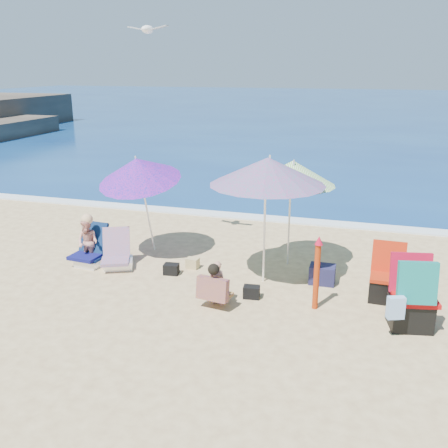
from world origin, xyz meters
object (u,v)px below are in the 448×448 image
(chair_navy, at_px, (92,256))
(chair_rainbow, at_px, (117,258))
(person_left, at_px, (88,242))
(furled_umbrella, at_px, (317,269))
(umbrella_striped, at_px, (293,173))
(camp_chair_left, at_px, (386,283))
(seagull, at_px, (148,29))
(camp_chair_right, at_px, (411,303))
(umbrella_turquoise, at_px, (268,171))
(umbrella_blue, at_px, (138,170))
(person_center, at_px, (216,285))

(chair_navy, xyz_separation_m, chair_rainbow, (0.56, 0.03, 0.03))
(person_left, bearing_deg, furled_umbrella, -8.47)
(umbrella_striped, relative_size, camp_chair_left, 2.22)
(seagull, bearing_deg, camp_chair_right, -21.55)
(camp_chair_right, xyz_separation_m, person_left, (-6.03, 0.92, 0.06))
(furled_umbrella, bearing_deg, umbrella_turquoise, 140.05)
(umbrella_blue, relative_size, camp_chair_right, 1.97)
(chair_rainbow, distance_m, seagull, 4.42)
(person_left, bearing_deg, camp_chair_right, -8.71)
(umbrella_turquoise, distance_m, furled_umbrella, 1.92)
(chair_rainbow, bearing_deg, seagull, 70.19)
(furled_umbrella, height_order, chair_rainbow, furled_umbrella)
(umbrella_striped, distance_m, seagull, 3.87)
(camp_chair_right, bearing_deg, chair_rainbow, 170.21)
(chair_rainbow, distance_m, camp_chair_right, 5.49)
(camp_chair_right, bearing_deg, umbrella_blue, 163.25)
(umbrella_striped, xyz_separation_m, person_center, (-0.88, -2.09, -1.51))
(chair_rainbow, distance_m, person_left, 0.67)
(umbrella_turquoise, xyz_separation_m, person_left, (-3.56, -0.17, -1.60))
(camp_chair_left, bearing_deg, umbrella_blue, 172.54)
(umbrella_blue, bearing_deg, chair_rainbow, -111.44)
(seagull, bearing_deg, chair_navy, -130.80)
(umbrella_turquoise, bearing_deg, camp_chair_right, -23.95)
(chair_rainbow, height_order, person_left, person_left)
(person_center, height_order, seagull, seagull)
(umbrella_turquoise, height_order, chair_navy, umbrella_turquoise)
(chair_navy, bearing_deg, umbrella_striped, 15.13)
(chair_navy, bearing_deg, umbrella_blue, 39.16)
(chair_rainbow, bearing_deg, umbrella_blue, 68.56)
(umbrella_blue, bearing_deg, camp_chair_right, -16.75)
(person_center, bearing_deg, umbrella_blue, 141.30)
(umbrella_turquoise, relative_size, chair_navy, 3.61)
(chair_rainbow, height_order, camp_chair_left, camp_chair_left)
(furled_umbrella, bearing_deg, camp_chair_right, -9.44)
(furled_umbrella, distance_m, person_left, 4.64)
(camp_chair_left, bearing_deg, person_left, 179.99)
(umbrella_turquoise, height_order, umbrella_striped, umbrella_turquoise)
(camp_chair_left, bearing_deg, camp_chair_right, -69.87)
(chair_rainbow, xyz_separation_m, person_left, (-0.62, -0.01, 0.27))
(person_left, height_order, seagull, seagull)
(chair_rainbow, distance_m, camp_chair_left, 5.07)
(umbrella_blue, height_order, person_left, umbrella_blue)
(umbrella_blue, bearing_deg, umbrella_striped, 7.15)
(chair_navy, distance_m, seagull, 4.54)
(person_left, distance_m, seagull, 4.26)
(umbrella_striped, relative_size, chair_navy, 3.32)
(umbrella_turquoise, relative_size, seagull, 2.71)
(furled_umbrella, relative_size, seagull, 1.45)
(umbrella_striped, bearing_deg, chair_rainbow, -162.93)
(umbrella_striped, bearing_deg, umbrella_turquoise, -110.32)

